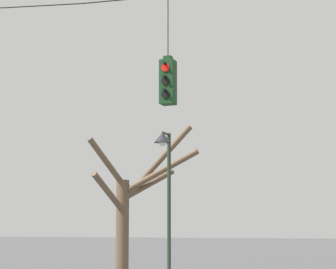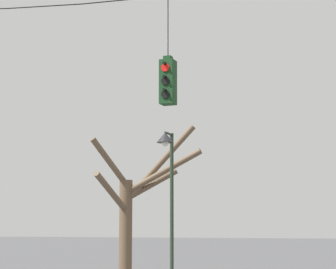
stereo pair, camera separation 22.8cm
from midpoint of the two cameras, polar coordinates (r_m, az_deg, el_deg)
The scene contains 3 objects.
traffic_light_near_right_pole at distance 15.68m, azimuth -0.43°, elevation 4.66°, with size 0.34×0.46×2.70m.
street_lamp at distance 21.05m, azimuth -0.56°, elevation -2.70°, with size 0.55×0.94×4.99m.
bare_tree at distance 22.66m, azimuth -3.65°, elevation -6.33°, with size 3.60×3.14×5.46m.
Camera 1 is at (4.09, -14.89, 1.93)m, focal length 70.00 mm.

